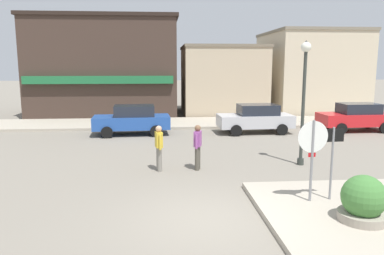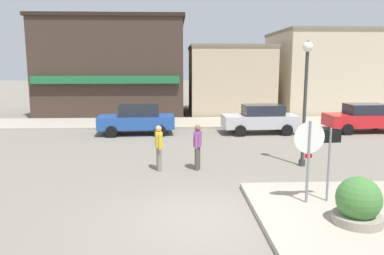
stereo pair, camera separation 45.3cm
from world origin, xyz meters
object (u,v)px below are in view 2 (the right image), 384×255
object	(u,v)px
parked_car_nearest	(137,119)
planter	(358,206)
lamp_post	(306,85)
parked_car_second	(260,118)
parked_car_third	(363,117)
pedestrian_crossing_near	(198,146)
stop_sign	(309,151)
one_way_sign	(329,157)
pedestrian_crossing_far	(159,146)

from	to	relation	value
parked_car_nearest	planter	bearing A→B (deg)	-62.96
lamp_post	parked_car_second	distance (m)	6.96
lamp_post	parked_car_third	bearing A→B (deg)	49.76
parked_car_third	pedestrian_crossing_near	bearing A→B (deg)	-143.57
parked_car_second	planter	bearing A→B (deg)	-92.43
lamp_post	pedestrian_crossing_near	distance (m)	4.43
stop_sign	planter	size ratio (longest dim) A/B	1.88
lamp_post	parked_car_nearest	distance (m)	9.69
planter	pedestrian_crossing_near	bearing A→B (deg)	123.41
lamp_post	planter	bearing A→B (deg)	-96.03
planter	pedestrian_crossing_near	distance (m)	6.04
planter	lamp_post	bearing A→B (deg)	83.97
one_way_sign	lamp_post	distance (m)	4.35
stop_sign	pedestrian_crossing_far	xyz separation A→B (m)	(-3.98, 3.66, -0.65)
stop_sign	pedestrian_crossing_far	size ratio (longest dim) A/B	1.43
stop_sign	parked_car_second	xyz separation A→B (m)	(1.21, 10.67, -0.71)
planter	lamp_post	distance (m)	5.92
lamp_post	parked_car_nearest	size ratio (longest dim) A/B	1.11
parked_car_third	one_way_sign	bearing A→B (deg)	-120.84
pedestrian_crossing_far	parked_car_second	bearing A→B (deg)	53.47
one_way_sign	planter	xyz separation A→B (m)	(0.13, -1.41, -0.77)
parked_car_nearest	lamp_post	bearing A→B (deg)	-44.73
stop_sign	one_way_sign	xyz separation A→B (m)	(0.58, 0.08, -0.19)
pedestrian_crossing_near	one_way_sign	bearing A→B (deg)	-48.61
lamp_post	pedestrian_crossing_near	xyz separation A→B (m)	(-3.89, -0.35, -2.09)
stop_sign	pedestrian_crossing_near	bearing A→B (deg)	125.26
stop_sign	pedestrian_crossing_far	distance (m)	5.45
stop_sign	planter	distance (m)	1.78
parked_car_second	pedestrian_crossing_far	bearing A→B (deg)	-126.53
pedestrian_crossing_near	pedestrian_crossing_far	distance (m)	1.36
lamp_post	pedestrian_crossing_far	xyz separation A→B (m)	(-5.25, -0.39, -2.09)
one_way_sign	lamp_post	bearing A→B (deg)	80.07
stop_sign	parked_car_nearest	size ratio (longest dim) A/B	0.56
lamp_post	stop_sign	bearing A→B (deg)	-107.43
lamp_post	parked_car_nearest	bearing A→B (deg)	135.27
one_way_sign	pedestrian_crossing_far	xyz separation A→B (m)	(-4.56, 3.58, -0.46)
stop_sign	parked_car_nearest	world-z (taller)	stop_sign
parked_car_second	parked_car_nearest	bearing A→B (deg)	179.70
stop_sign	parked_car_second	distance (m)	10.76
parked_car_second	pedestrian_crossing_near	size ratio (longest dim) A/B	2.53
one_way_sign	pedestrian_crossing_near	distance (m)	4.86
stop_sign	one_way_sign	distance (m)	0.61
parked_car_second	pedestrian_crossing_far	distance (m)	8.73
parked_car_third	pedestrian_crossing_far	xyz separation A→B (m)	(-10.95, -7.13, 0.06)
parked_car_third	pedestrian_crossing_far	world-z (taller)	pedestrian_crossing_far
parked_car_second	pedestrian_crossing_near	world-z (taller)	pedestrian_crossing_near
planter	parked_car_nearest	size ratio (longest dim) A/B	0.30
one_way_sign	parked_car_third	size ratio (longest dim) A/B	0.52
parked_car_third	parked_car_second	bearing A→B (deg)	-178.87
one_way_sign	parked_car_nearest	xyz separation A→B (m)	(-6.02, 10.63, -0.52)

